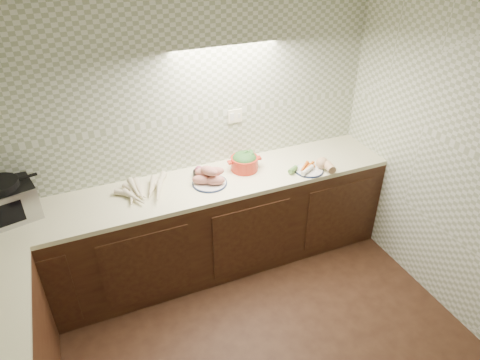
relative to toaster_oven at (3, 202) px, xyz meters
name	(u,v)px	position (x,y,z in m)	size (l,w,h in m)	color
room	(273,217)	(1.34, -1.62, 0.59)	(3.60, 3.60, 2.60)	black
counter	(130,325)	(0.65, -0.94, -0.59)	(3.60, 3.60, 0.90)	black
toaster_oven	(3,202)	(0.00, 0.00, 0.00)	(0.49, 0.42, 0.30)	black
parsnip_pile	(148,189)	(1.03, -0.08, -0.11)	(0.38, 0.37, 0.08)	beige
sweet_potato_plate	(209,177)	(1.52, -0.14, -0.08)	(0.30, 0.29, 0.17)	#131F3F
onion_bowl	(200,172)	(1.49, 0.00, -0.11)	(0.13, 0.13, 0.10)	black
dutch_oven	(244,161)	(1.88, -0.04, -0.06)	(0.30, 0.26, 0.17)	#B22615
veg_plate	(315,166)	(2.44, -0.30, -0.10)	(0.40, 0.27, 0.12)	#131F3F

